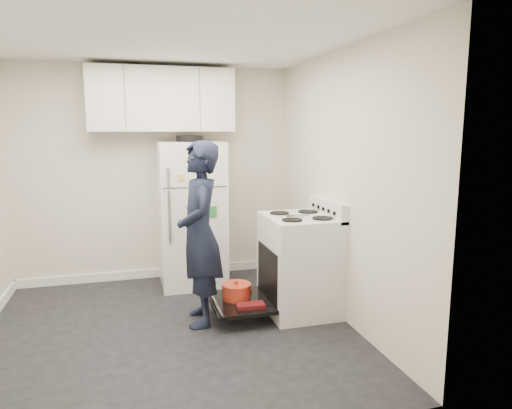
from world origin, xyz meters
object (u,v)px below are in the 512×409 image
object	(u,v)px
electric_range	(298,265)
person	(200,234)
refrigerator	(191,213)
open_oven_door	(239,297)

from	to	relation	value
electric_range	person	size ratio (longest dim) A/B	0.66
refrigerator	person	distance (m)	1.11
refrigerator	person	bearing A→B (deg)	-93.89
open_oven_door	electric_range	bearing A→B (deg)	-2.70
open_oven_door	refrigerator	size ratio (longest dim) A/B	0.42
person	open_oven_door	bearing A→B (deg)	100.31
refrigerator	person	xyz separation A→B (m)	(-0.08, -1.11, 0.01)
open_oven_door	person	distance (m)	0.75
refrigerator	person	world-z (taller)	refrigerator
electric_range	open_oven_door	distance (m)	0.66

